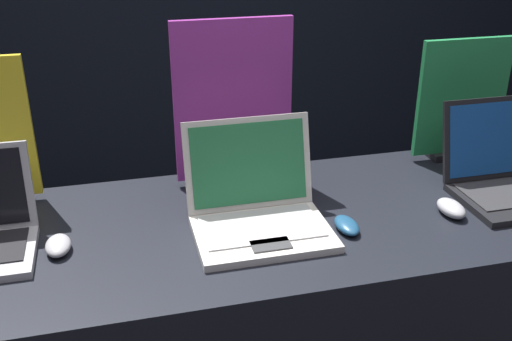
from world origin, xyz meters
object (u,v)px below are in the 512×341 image
(laptop_middle, at_px, (257,205))
(mouse_middle, at_px, (347,225))
(mouse_front, at_px, (58,245))
(laptop_back, at_px, (507,174))
(promo_stand_middle, at_px, (233,108))
(mouse_back, at_px, (451,208))
(promo_stand_back, at_px, (461,103))

(laptop_middle, relative_size, mouse_middle, 3.35)
(mouse_front, xyz_separation_m, laptop_back, (1.27, 0.01, 0.04))
(mouse_front, distance_m, mouse_middle, 0.74)
(promo_stand_middle, distance_m, laptop_back, 0.83)
(mouse_front, distance_m, mouse_back, 1.05)
(laptop_middle, bearing_deg, mouse_back, -7.61)
(laptop_middle, height_order, promo_stand_middle, promo_stand_middle)
(promo_stand_middle, bearing_deg, laptop_back, -19.96)
(mouse_middle, bearing_deg, mouse_back, 1.89)
(laptop_back, bearing_deg, mouse_back, -160.36)
(laptop_middle, xyz_separation_m, mouse_back, (0.54, -0.07, -0.04))
(laptop_middle, distance_m, laptop_back, 0.76)
(mouse_front, distance_m, laptop_middle, 0.51)
(mouse_front, bearing_deg, laptop_back, 0.53)
(mouse_back, height_order, promo_stand_back, promo_stand_back)
(mouse_front, height_order, mouse_back, mouse_back)
(promo_stand_middle, bearing_deg, mouse_front, -150.58)
(laptop_middle, relative_size, promo_stand_middle, 0.70)
(promo_stand_middle, height_order, laptop_back, promo_stand_middle)
(promo_stand_middle, height_order, mouse_back, promo_stand_middle)
(laptop_middle, xyz_separation_m, promo_stand_middle, (0.00, 0.28, 0.18))
(mouse_back, bearing_deg, mouse_front, 176.26)
(mouse_back, xyz_separation_m, promo_stand_back, (0.22, 0.36, 0.17))
(mouse_front, height_order, mouse_middle, mouse_front)
(laptop_middle, bearing_deg, promo_stand_middle, 90.00)
(promo_stand_middle, height_order, promo_stand_back, promo_stand_middle)
(mouse_front, height_order, promo_stand_back, promo_stand_back)
(mouse_middle, relative_size, mouse_back, 0.97)
(laptop_middle, distance_m, mouse_middle, 0.24)
(promo_stand_back, bearing_deg, mouse_middle, -145.50)
(laptop_middle, xyz_separation_m, promo_stand_back, (0.76, 0.29, 0.13))
(mouse_front, xyz_separation_m, laptop_middle, (0.51, 0.00, 0.05))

